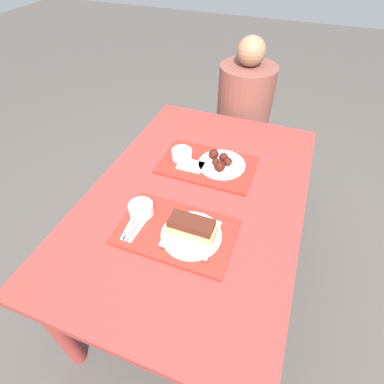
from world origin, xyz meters
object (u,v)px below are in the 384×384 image
(brisket_sandwich_plate, at_px, (191,230))
(bowl_coleslaw_far, at_px, (182,154))
(bowl_coleslaw_near, at_px, (141,208))
(wings_plate_far, at_px, (221,162))
(person_seated_across, at_px, (244,102))
(tray_far, at_px, (207,165))
(tray_near, at_px, (176,231))

(brisket_sandwich_plate, xyz_separation_m, bowl_coleslaw_far, (-0.22, 0.44, -0.01))
(bowl_coleslaw_near, height_order, wings_plate_far, wings_plate_far)
(bowl_coleslaw_far, bearing_deg, brisket_sandwich_plate, -63.71)
(person_seated_across, bearing_deg, tray_far, -91.28)
(tray_near, relative_size, bowl_coleslaw_far, 4.47)
(tray_far, height_order, bowl_coleslaw_far, bowl_coleslaw_far)
(tray_far, distance_m, bowl_coleslaw_far, 0.14)
(brisket_sandwich_plate, relative_size, wings_plate_far, 1.02)
(tray_far, relative_size, wings_plate_far, 1.98)
(bowl_coleslaw_near, height_order, person_seated_across, person_seated_across)
(tray_near, height_order, wings_plate_far, wings_plate_far)
(tray_near, bearing_deg, bowl_coleslaw_far, 109.40)
(tray_far, distance_m, person_seated_across, 0.72)
(bowl_coleslaw_far, xyz_separation_m, person_seated_across, (0.15, 0.72, -0.04))
(bowl_coleslaw_far, xyz_separation_m, wings_plate_far, (0.20, 0.01, -0.01))
(brisket_sandwich_plate, bearing_deg, tray_near, 178.29)
(bowl_coleslaw_near, distance_m, brisket_sandwich_plate, 0.24)
(person_seated_across, bearing_deg, tray_near, -89.88)
(tray_far, bearing_deg, wings_plate_far, 14.38)
(bowl_coleslaw_near, xyz_separation_m, bowl_coleslaw_far, (0.02, 0.40, 0.00))
(tray_near, distance_m, bowl_coleslaw_near, 0.18)
(brisket_sandwich_plate, bearing_deg, wings_plate_far, 92.42)
(brisket_sandwich_plate, distance_m, person_seated_across, 1.16)
(brisket_sandwich_plate, bearing_deg, bowl_coleslaw_far, 116.29)
(tray_far, distance_m, bowl_coleslaw_near, 0.43)
(tray_near, height_order, brisket_sandwich_plate, brisket_sandwich_plate)
(wings_plate_far, bearing_deg, brisket_sandwich_plate, -87.58)
(tray_near, relative_size, wings_plate_far, 1.98)
(brisket_sandwich_plate, distance_m, wings_plate_far, 0.45)
(tray_far, height_order, brisket_sandwich_plate, brisket_sandwich_plate)
(tray_near, xyz_separation_m, tray_far, (-0.02, 0.43, 0.00))
(bowl_coleslaw_far, distance_m, wings_plate_far, 0.20)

